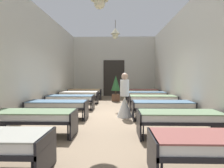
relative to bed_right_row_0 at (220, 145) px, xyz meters
name	(u,v)px	position (x,y,z in m)	size (l,w,h in m)	color
ground_plane	(111,115)	(-1.68, 4.75, -0.49)	(6.05, 13.88, 0.10)	#8C755B
room_shell	(112,61)	(-1.68, 6.00, 1.55)	(5.85, 13.48, 3.97)	beige
bed_right_row_0	(220,145)	(0.00, 0.00, 0.00)	(1.90, 0.84, 0.57)	black
bed_left_row_1	(34,117)	(-3.35, 1.90, 0.00)	(1.90, 0.84, 0.57)	black
bed_right_row_1	(180,117)	(0.00, 1.90, 0.00)	(1.90, 0.84, 0.57)	black
bed_left_row_2	(57,105)	(-3.35, 3.80, 0.00)	(1.90, 0.84, 0.57)	black
bed_right_row_2	(162,106)	(0.00, 3.80, 0.00)	(1.90, 0.84, 0.57)	black
bed_left_row_3	(71,99)	(-3.35, 5.70, 0.00)	(1.90, 0.84, 0.57)	black
bed_right_row_3	(153,99)	(0.00, 5.70, 0.00)	(1.90, 0.84, 0.57)	black
bed_left_row_4	(79,94)	(-3.35, 7.60, 0.00)	(1.90, 0.84, 0.57)	black
bed_right_row_4	(146,95)	(0.00, 7.60, 0.00)	(1.90, 0.84, 0.57)	black
bed_left_row_5	(85,91)	(-3.35, 9.50, 0.00)	(1.90, 0.84, 0.57)	black
bed_right_row_5	(142,92)	(0.00, 9.50, 0.00)	(1.90, 0.84, 0.57)	black
nurse_near_aisle	(125,101)	(-1.19, 4.13, 0.09)	(0.52, 0.52, 1.49)	white
potted_plant	(116,87)	(-1.52, 8.45, 0.33)	(0.48, 0.48, 1.38)	brown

